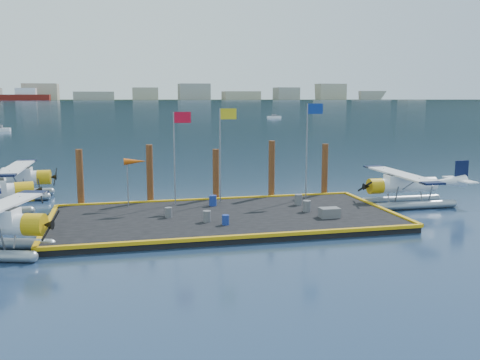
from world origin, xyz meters
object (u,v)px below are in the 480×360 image
at_px(drum_5, 213,201).
at_px(flagpole_yellow, 223,141).
at_px(seaplane_d, 404,187).
at_px(drum_4, 298,200).
at_px(seaplane_c, 12,180).
at_px(flagpole_red, 177,143).
at_px(drum_1, 226,220).
at_px(crate, 329,213).
at_px(piling_4, 325,172).
at_px(piling_2, 216,177).
at_px(drum_3, 207,216).
at_px(windsock, 135,163).
at_px(piling_3, 272,171).
at_px(piling_1, 150,176).
at_px(drum_2, 307,206).
at_px(drum_0, 168,212).
at_px(piling_0, 80,180).
at_px(flagpole_blue, 310,136).

distance_m(drum_5, flagpole_yellow, 3.99).
bearing_deg(seaplane_d, drum_4, 88.70).
bearing_deg(flagpole_yellow, drum_4, -22.85).
bearing_deg(drum_4, seaplane_c, 155.54).
distance_m(flagpole_red, flagpole_yellow, 3.00).
xyz_separation_m(drum_1, flagpole_red, (-1.88, 6.17, 3.72)).
bearing_deg(drum_4, crate, -81.61).
distance_m(drum_5, piling_4, 9.14).
bearing_deg(piling_4, piling_2, 180.00).
height_order(flagpole_red, piling_2, flagpole_red).
distance_m(drum_3, drum_5, 4.43).
bearing_deg(windsock, piling_3, 9.53).
relative_size(windsock, piling_1, 0.74).
distance_m(crate, piling_3, 7.65).
height_order(drum_4, piling_4, piling_4).
distance_m(drum_2, drum_5, 6.11).
xyz_separation_m(drum_0, windsock, (-1.73, 3.67, 2.53)).
height_order(drum_2, flagpole_red, flagpole_red).
height_order(flagpole_red, piling_0, flagpole_red).
relative_size(drum_2, drum_5, 1.01).
height_order(flagpole_yellow, piling_0, flagpole_yellow).
bearing_deg(piling_1, drum_3, -68.43).
relative_size(drum_5, crate, 0.60).
height_order(flagpole_yellow, piling_2, flagpole_yellow).
xyz_separation_m(piling_1, piling_2, (4.50, 0.00, -0.20)).
xyz_separation_m(drum_3, flagpole_red, (-1.00, 5.25, 3.68)).
xyz_separation_m(drum_0, drum_1, (2.88, -2.50, -0.02)).
bearing_deg(drum_5, drum_1, -92.49).
height_order(seaplane_c, drum_0, seaplane_c).
height_order(windsock, piling_2, piling_2).
distance_m(drum_2, piling_4, 6.64).
bearing_deg(piling_4, seaplane_c, 167.12).
xyz_separation_m(drum_0, flagpole_blue, (9.99, 3.67, 3.99)).
bearing_deg(flagpole_blue, drum_4, -126.15).
xyz_separation_m(drum_4, piling_2, (-4.79, 3.53, 1.15)).
height_order(piling_0, piling_4, same).
distance_m(flagpole_yellow, piling_3, 4.75).
distance_m(drum_5, piling_3, 5.52).
height_order(drum_3, crate, drum_3).
distance_m(drum_5, piling_1, 4.79).
xyz_separation_m(drum_4, windsock, (-10.31, 1.93, 2.48)).
bearing_deg(drum_3, drum_5, 75.54).
distance_m(drum_0, drum_3, 2.56).
bearing_deg(piling_3, drum_3, -130.19).
distance_m(crate, piling_0, 16.19).
bearing_deg(drum_0, flagpole_red, 74.74).
bearing_deg(flagpole_yellow, piling_3, 22.85).
height_order(crate, flagpole_yellow, flagpole_yellow).
bearing_deg(flagpole_yellow, piling_2, 97.21).
relative_size(seaplane_d, drum_4, 12.22).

